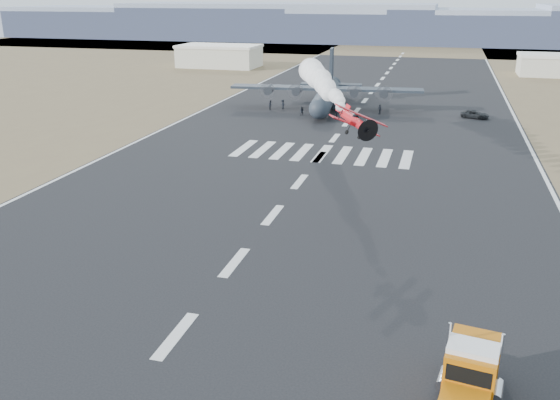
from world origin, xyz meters
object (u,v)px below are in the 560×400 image
at_px(crew_e, 337,109).
at_px(crew_g, 320,110).
at_px(aerobatic_biplane, 355,121).
at_px(transport_aircraft, 327,94).
at_px(crew_b, 271,105).
at_px(crew_d, 380,109).
at_px(crew_f, 342,112).
at_px(semi_truck, 470,375).
at_px(hangar_left, 219,56).
at_px(crew_a, 337,115).
at_px(support_vehicle, 475,115).
at_px(hangar_right, 557,65).
at_px(crew_c, 283,104).
at_px(crew_h, 302,111).

xyz_separation_m(crew_e, crew_g, (-2.93, -2.36, -0.03)).
height_order(aerobatic_biplane, crew_e, aerobatic_biplane).
relative_size(transport_aircraft, crew_e, 22.01).
xyz_separation_m(crew_b, crew_d, (21.48, 0.82, 0.01)).
distance_m(crew_e, crew_f, 2.67).
bearing_deg(crew_d, semi_truck, -26.27).
relative_size(hangar_left, crew_g, 14.80).
xyz_separation_m(semi_truck, aerobatic_biplane, (-10.87, 27.40, 8.26)).
bearing_deg(crew_a, support_vehicle, -84.78).
height_order(support_vehicle, crew_b, crew_b).
xyz_separation_m(transport_aircraft, crew_g, (0.15, -7.16, -1.98)).
xyz_separation_m(hangar_right, semi_truck, (-27.04, -152.15, -1.09)).
xyz_separation_m(hangar_left, semi_truck, (70.96, -147.15, -1.49)).
xyz_separation_m(semi_truck, crew_f, (-20.83, 80.27, -1.14)).
bearing_deg(support_vehicle, hangar_left, 65.78).
xyz_separation_m(hangar_left, hangar_right, (98.00, 5.00, -0.40)).
relative_size(semi_truck, support_vehicle, 1.76).
xyz_separation_m(hangar_left, crew_b, (35.23, -64.10, -2.51)).
bearing_deg(hangar_left, crew_g, -55.63).
bearing_deg(crew_g, crew_f, 8.60).
distance_m(crew_c, crew_d, 19.32).
relative_size(crew_e, crew_h, 1.02).
distance_m(hangar_right, crew_e, 85.31).
bearing_deg(crew_h, crew_g, 28.93).
xyz_separation_m(crew_c, crew_f, (12.74, -3.97, -0.11)).
bearing_deg(hangar_right, aerobatic_biplane, -106.90).
relative_size(hangar_right, aerobatic_biplane, 3.59).
distance_m(hangar_left, crew_c, 73.23).
distance_m(semi_truck, transport_aircraft, 90.95).
bearing_deg(semi_truck, aerobatic_biplane, 120.24).
xyz_separation_m(transport_aircraft, crew_f, (4.48, -7.07, -2.03)).
bearing_deg(crew_c, hangar_right, 91.32).
xyz_separation_m(transport_aircraft, crew_a, (4.05, -10.54, -1.94)).
distance_m(hangar_right, crew_f, 86.39).
height_order(hangar_left, crew_g, hangar_left).
bearing_deg(transport_aircraft, semi_truck, -79.66).
bearing_deg(crew_a, aerobatic_biplane, 179.51).
bearing_deg(hangar_left, aerobatic_biplane, -63.35).
distance_m(transport_aircraft, crew_f, 8.62).
height_order(support_vehicle, crew_f, crew_f).
height_order(hangar_left, aerobatic_biplane, aerobatic_biplane).
bearing_deg(crew_c, support_vehicle, 43.58).
bearing_deg(crew_h, crew_c, 134.13).
bearing_deg(aerobatic_biplane, crew_a, 82.85).
height_order(crew_c, crew_e, crew_c).
bearing_deg(crew_d, crew_g, -107.25).
relative_size(aerobatic_biplane, crew_a, 3.29).
bearing_deg(hangar_left, crew_b, -61.20).
distance_m(hangar_left, crew_a, 86.17).
height_order(crew_e, crew_g, crew_e).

